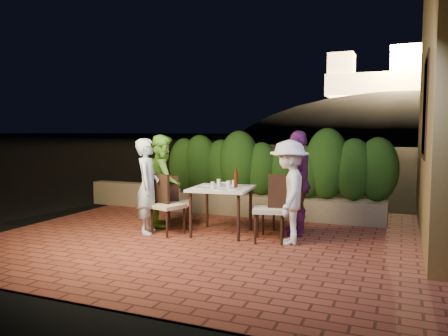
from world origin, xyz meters
The scene contains 31 objects.
ground centered at (0.00, 0.00, -0.02)m, with size 400.00×400.00×0.00m, color black.
terrace_floor centered at (0.00, 0.50, -0.07)m, with size 7.00×6.00×0.15m, color brown.
window_pane centered at (2.82, 1.50, 2.00)m, with size 0.08×1.00×1.40m, color black.
window_frame centered at (2.81, 1.50, 2.00)m, with size 0.06×1.15×1.55m, color black.
planter centered at (0.20, 2.30, 0.20)m, with size 4.20×0.55×0.40m, color #796B4D.
hedge centered at (0.20, 2.30, 0.95)m, with size 4.00×0.70×1.10m, color #17370E, non-canonical shape.
parapet centered at (-2.80, 2.30, 0.25)m, with size 2.20×0.30×0.50m, color #796B4D.
hill centered at (2.00, 60.00, -4.00)m, with size 52.00×40.00×22.00m, color black.
fortress centered at (2.00, 60.00, 10.50)m, with size 26.00×8.00×8.00m, color #FFCC7A, non-canonical shape.
dining_table centered at (-0.14, 0.62, 0.38)m, with size 0.92×0.92×0.75m, color white, non-canonical shape.
plate_nw centered at (-0.42, 0.39, 0.76)m, with size 0.21×0.21×0.01m, color white.
plate_sw centered at (-0.43, 0.80, 0.76)m, with size 0.23×0.23×0.01m, color white.
plate_ne centered at (0.14, 0.42, 0.76)m, with size 0.21×0.21×0.01m, color white.
plate_se centered at (0.12, 0.90, 0.76)m, with size 0.21×0.21×0.01m, color white.
plate_centre centered at (-0.12, 0.59, 0.76)m, with size 0.22×0.22×0.01m, color white.
plate_front centered at (-0.05, 0.33, 0.76)m, with size 0.24×0.24×0.01m, color white.
glass_nw centered at (-0.22, 0.45, 0.80)m, with size 0.06×0.06×0.10m, color silver.
glass_sw centered at (-0.26, 0.80, 0.80)m, with size 0.06×0.06×0.11m, color silver.
glass_ne centered at (0.01, 0.55, 0.81)m, with size 0.07×0.07×0.12m, color silver.
glass_se centered at (-0.01, 0.81, 0.80)m, with size 0.06×0.06×0.10m, color silver.
beer_bottle centered at (0.07, 0.70, 0.91)m, with size 0.06×0.06×0.32m, color #47190B, non-canonical shape.
bowl centered at (-0.24, 0.94, 0.77)m, with size 0.15×0.15×0.04m, color white.
chair_left_front centered at (-0.93, 0.29, 0.48)m, with size 0.44×0.44×0.95m, color black, non-canonical shape.
chair_left_back centered at (-1.03, 0.81, 0.44)m, with size 0.41×0.41×0.88m, color black, non-canonical shape.
chair_right_front centered at (0.70, 0.45, 0.50)m, with size 0.47×0.47×1.01m, color black, non-canonical shape.
chair_right_back centered at (0.71, 0.93, 0.47)m, with size 0.43×0.43×0.93m, color black, non-canonical shape.
diner_blue centered at (-1.26, 0.22, 0.76)m, with size 0.56×0.36×1.52m, color #C4E5FC.
diner_green centered at (-1.32, 0.83, 0.79)m, with size 0.77×0.60×1.58m, color #82E146.
diner_white centered at (0.99, 0.45, 0.76)m, with size 0.98×0.56×1.52m, color white.
diner_purple centered at (0.99, 1.04, 0.83)m, with size 0.97×0.40×1.65m, color #6C246C.
parapet_lamp centered at (-2.19, 2.30, 0.57)m, with size 0.10×0.10×0.14m, color orange.
Camera 1 is at (2.51, -5.72, 1.65)m, focal length 35.00 mm.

